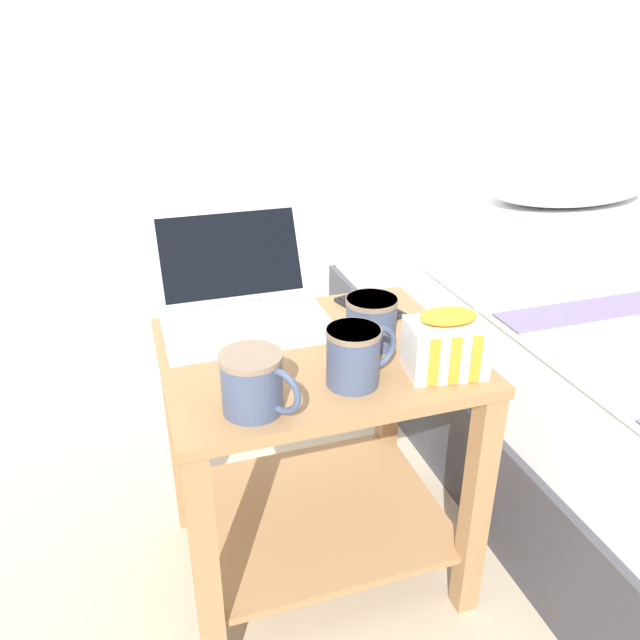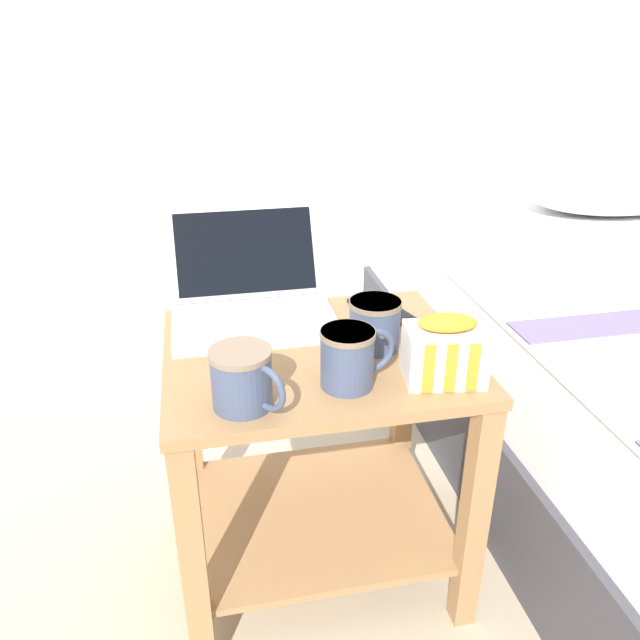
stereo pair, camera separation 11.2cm
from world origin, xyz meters
name	(u,v)px [view 2 (the right image)]	position (x,y,z in m)	size (l,w,h in m)	color
ground_plane	(317,558)	(0.00, 0.00, 0.00)	(8.00, 8.00, 0.00)	tan
bedside_table	(317,435)	(0.00, 0.00, 0.35)	(0.57, 0.47, 0.54)	#997047
laptop	(252,298)	(-0.10, 0.17, 0.59)	(0.33, 0.31, 0.20)	#B7BABC
mug_front_left	(243,376)	(-0.15, -0.16, 0.60)	(0.11, 0.13, 0.10)	#3F4C6B
mug_front_right	(375,321)	(0.11, -0.01, 0.60)	(0.11, 0.13, 0.10)	#3F4C6B
mug_mid_center	(349,355)	(0.03, -0.13, 0.60)	(0.14, 0.09, 0.10)	#3F4C6B
snack_bag	(445,351)	(0.20, -0.15, 0.60)	(0.15, 0.11, 0.12)	white
cell_phone	(381,310)	(0.17, 0.14, 0.55)	(0.12, 0.17, 0.01)	black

